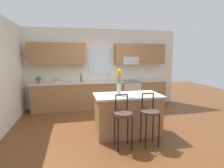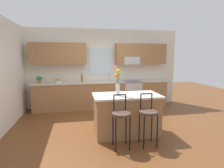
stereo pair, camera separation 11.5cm
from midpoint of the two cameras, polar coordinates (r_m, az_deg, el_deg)
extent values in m
plane|color=brown|center=(4.87, 0.51, -12.73)|extent=(14.00, 14.00, 0.00)
cube|color=silver|center=(5.04, -30.12, 2.63)|extent=(0.12, 4.60, 2.70)
cube|color=silver|center=(6.58, -3.05, 4.94)|extent=(5.60, 0.12, 2.70)
cube|color=#996B42|center=(6.29, -15.70, 9.02)|extent=(1.79, 0.34, 0.70)
cube|color=#996B42|center=(6.68, 9.35, 9.18)|extent=(1.79, 0.34, 0.70)
cube|color=silver|center=(6.50, -2.99, 7.10)|extent=(0.81, 0.03, 0.90)
cube|color=#B7BABC|center=(6.54, 6.33, 7.24)|extent=(0.56, 0.36, 0.26)
cube|color=#996B42|center=(6.35, -2.54, -3.49)|extent=(4.50, 0.60, 0.88)
cube|color=beige|center=(6.27, -2.57, 0.62)|extent=(4.56, 0.64, 0.04)
cube|color=#B7BABC|center=(6.32, -0.11, 0.24)|extent=(0.54, 0.38, 0.11)
cylinder|color=#B7BABC|center=(6.46, -0.38, 2.03)|extent=(0.02, 0.02, 0.22)
cylinder|color=#B7BABC|center=(6.39, -0.28, 2.95)|extent=(0.02, 0.12, 0.02)
cube|color=#B7BABC|center=(6.56, 6.47, -2.97)|extent=(0.60, 0.60, 0.92)
cube|color=black|center=(6.29, 7.27, -4.04)|extent=(0.52, 0.02, 0.40)
cylinder|color=#B7BABC|center=(6.21, 7.41, -1.76)|extent=(0.50, 0.02, 0.02)
cube|color=#996B42|center=(4.28, 5.25, -9.59)|extent=(1.42, 0.73, 0.88)
cube|color=beige|center=(4.16, 5.34, -3.56)|extent=(1.50, 0.81, 0.04)
cylinder|color=black|center=(3.53, 2.16, -15.54)|extent=(0.02, 0.02, 0.66)
cylinder|color=black|center=(3.60, 6.50, -15.12)|extent=(0.02, 0.02, 0.66)
cylinder|color=black|center=(3.77, 1.20, -13.89)|extent=(0.02, 0.02, 0.66)
cylinder|color=black|center=(3.84, 5.26, -13.54)|extent=(0.02, 0.02, 0.66)
cylinder|color=#4C382D|center=(3.56, 3.84, -9.24)|extent=(0.36, 0.36, 0.05)
cylinder|color=black|center=(3.61, 1.51, -5.92)|extent=(0.02, 0.02, 0.32)
cylinder|color=black|center=(3.66, 5.10, -5.72)|extent=(0.02, 0.02, 0.32)
cylinder|color=black|center=(3.60, 3.34, -3.36)|extent=(0.23, 0.02, 0.02)
cylinder|color=black|center=(3.69, 10.79, -14.62)|extent=(0.02, 0.02, 0.66)
cylinder|color=black|center=(3.79, 14.70, -14.09)|extent=(0.02, 0.02, 0.66)
cylinder|color=black|center=(3.92, 9.30, -13.13)|extent=(0.02, 0.02, 0.66)
cylinder|color=black|center=(4.02, 13.01, -12.70)|extent=(0.02, 0.02, 0.66)
cylinder|color=#4C382D|center=(3.73, 12.12, -8.56)|extent=(0.36, 0.36, 0.05)
cylinder|color=black|center=(3.76, 9.76, -5.44)|extent=(0.02, 0.02, 0.32)
cylinder|color=black|center=(3.85, 13.04, -5.21)|extent=(0.02, 0.02, 0.32)
cylinder|color=black|center=(3.77, 11.49, -2.96)|extent=(0.23, 0.02, 0.02)
cylinder|color=silver|center=(4.03, 2.59, -1.74)|extent=(0.09, 0.09, 0.26)
cylinder|color=#3D722D|center=(4.02, 3.01, 0.69)|extent=(0.01, 0.01, 0.45)
sphere|color=yellow|center=(3.99, 3.04, 3.86)|extent=(0.07, 0.07, 0.07)
cylinder|color=#3D722D|center=(4.02, 2.46, 1.07)|extent=(0.01, 0.01, 0.50)
sphere|color=red|center=(3.99, 2.48, 4.61)|extent=(0.07, 0.07, 0.07)
cylinder|color=#3D722D|center=(4.00, 2.33, 0.06)|extent=(0.01, 0.01, 0.36)
sphere|color=orange|center=(3.98, 2.35, 2.64)|extent=(0.10, 0.10, 0.10)
cylinder|color=#3D722D|center=(3.97, 2.73, 0.70)|extent=(0.01, 0.01, 0.46)
sphere|color=yellow|center=(3.95, 2.76, 4.00)|extent=(0.09, 0.09, 0.09)
cylinder|color=silver|center=(6.22, -15.76, 0.70)|extent=(0.24, 0.24, 0.06)
sphere|color=orange|center=(6.21, -15.29, 1.31)|extent=(0.08, 0.08, 0.08)
sphere|color=orange|center=(6.22, -16.28, 1.28)|extent=(0.08, 0.08, 0.08)
cylinder|color=olive|center=(6.19, -8.77, 1.72)|extent=(0.06, 0.06, 0.24)
cylinder|color=olive|center=(6.18, -8.80, 3.13)|extent=(0.03, 0.03, 0.07)
cylinder|color=black|center=(6.17, -8.81, 3.50)|extent=(0.03, 0.03, 0.02)
cylinder|color=#9E5B3D|center=(6.30, -21.05, 0.77)|extent=(0.11, 0.11, 0.11)
sphere|color=#2D7A33|center=(6.28, -21.11, 1.81)|extent=(0.11, 0.11, 0.11)
sphere|color=#2D7A33|center=(6.30, -21.44, 1.53)|extent=(0.12, 0.12, 0.12)
sphere|color=#2D7A33|center=(6.27, -20.75, 1.63)|extent=(0.11, 0.11, 0.11)
camera|label=1|loc=(0.06, -89.36, 0.10)|focal=29.52mm
camera|label=2|loc=(0.06, 90.64, -0.10)|focal=29.52mm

